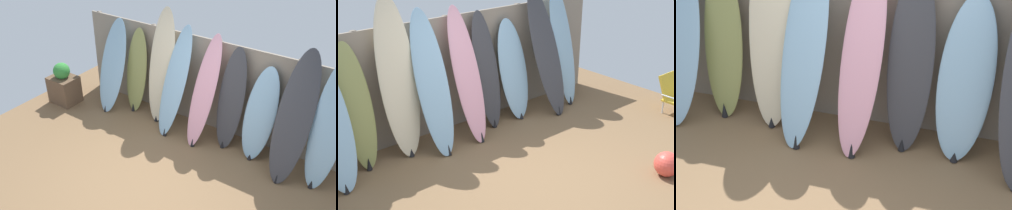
{
  "view_description": "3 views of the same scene",
  "coord_description": "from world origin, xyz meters",
  "views": [
    {
      "loc": [
        2.74,
        -3.57,
        4.25
      ],
      "look_at": [
        -0.3,
        0.86,
        0.96
      ],
      "focal_mm": 40.0,
      "sensor_mm": 36.0,
      "label": 1
    },
    {
      "loc": [
        -3.78,
        -3.85,
        3.31
      ],
      "look_at": [
        -0.16,
        0.44,
        0.91
      ],
      "focal_mm": 50.0,
      "sensor_mm": 36.0,
      "label": 2
    },
    {
      "loc": [
        1.11,
        -2.59,
        2.89
      ],
      "look_at": [
        0.04,
        0.84,
        0.83
      ],
      "focal_mm": 50.0,
      "sensor_mm": 36.0,
      "label": 3
    }
  ],
  "objects": [
    {
      "name": "surfboard_skyblue_8",
      "position": [
        2.13,
        1.6,
        1.04
      ],
      "size": [
        0.53,
        0.63,
        2.1
      ],
      "color": "#8CB7D6",
      "rests_on": "ground"
    },
    {
      "name": "surfboard_skyblue_6",
      "position": [
        1.03,
        1.66,
        0.82
      ],
      "size": [
        0.56,
        0.54,
        1.65
      ],
      "color": "#8CB7D6",
      "rests_on": "ground"
    },
    {
      "name": "surfboard_charcoal_5",
      "position": [
        0.48,
        1.67,
        0.91
      ],
      "size": [
        0.49,
        0.48,
        1.85
      ],
      "color": "#38383D",
      "rests_on": "ground"
    },
    {
      "name": "surfboard_skyblue_3",
      "position": [
        -0.6,
        1.52,
        1.0
      ],
      "size": [
        0.57,
        0.85,
        2.03
      ],
      "color": "#8CB7D6",
      "rests_on": "ground"
    },
    {
      "name": "surfboard_cream_2",
      "position": [
        -1.03,
        1.7,
        1.12
      ],
      "size": [
        0.57,
        0.5,
        2.27
      ],
      "color": "beige",
      "rests_on": "ground"
    },
    {
      "name": "surfboard_olive_1",
      "position": [
        -1.66,
        1.71,
        0.85
      ],
      "size": [
        0.49,
        0.45,
        1.74
      ],
      "color": "olive",
      "rests_on": "ground"
    },
    {
      "name": "surfboard_skyblue_0",
      "position": [
        -2.12,
        1.51,
        0.92
      ],
      "size": [
        0.62,
        0.81,
        1.86
      ],
      "color": "#8CB7D6",
      "rests_on": "ground"
    },
    {
      "name": "fence_back",
      "position": [
        -0.0,
        2.01,
        0.9
      ],
      "size": [
        6.08,
        0.11,
        1.8
      ],
      "color": "gray",
      "rests_on": "ground"
    },
    {
      "name": "ground",
      "position": [
        0.0,
        0.0,
        0.0
      ],
      "size": [
        7.68,
        7.68,
        0.0
      ],
      "primitive_type": "plane",
      "color": "brown"
    },
    {
      "name": "planter_box",
      "position": [
        -3.13,
        1.01,
        0.39
      ],
      "size": [
        0.58,
        0.48,
        0.92
      ],
      "color": "brown",
      "rests_on": "ground"
    },
    {
      "name": "surfboard_pink_4",
      "position": [
        0.01,
        1.54,
        0.98
      ],
      "size": [
        0.48,
        0.82,
        1.99
      ],
      "color": "pink",
      "rests_on": "ground"
    },
    {
      "name": "surfboard_charcoal_7",
      "position": [
        1.63,
        1.5,
        1.04
      ],
      "size": [
        0.57,
        0.85,
        2.1
      ],
      "color": "#38383D",
      "rests_on": "ground"
    }
  ]
}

